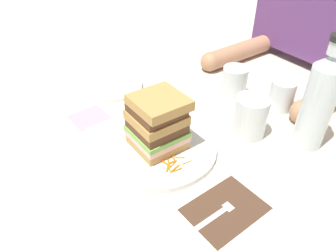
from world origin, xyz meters
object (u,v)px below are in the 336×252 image
at_px(napkin_dark, 225,209).
at_px(napkin_pink, 89,117).
at_px(juice_glass, 250,119).
at_px(empty_tumbler_1, 282,95).
at_px(knife, 120,117).
at_px(side_plate, 114,86).
at_px(sandwich, 157,122).
at_px(water_bottle, 319,101).
at_px(empty_tumbler_0, 234,82).
at_px(main_plate, 157,147).
at_px(fork, 217,214).

bearing_deg(napkin_dark, napkin_pink, -168.95).
relative_size(juice_glass, empty_tumbler_1, 1.23).
xyz_separation_m(empty_tumbler_1, napkin_pink, (-0.26, -0.44, -0.04)).
relative_size(knife, side_plate, 1.17).
xyz_separation_m(sandwich, empty_tumbler_1, (0.05, 0.36, -0.04)).
bearing_deg(water_bottle, empty_tumbler_1, 152.72).
bearing_deg(empty_tumbler_0, water_bottle, -2.44).
relative_size(empty_tumbler_1, napkin_pink, 0.90).
relative_size(side_plate, napkin_pink, 1.90).
relative_size(sandwich, juice_glass, 1.29).
distance_m(empty_tumbler_0, empty_tumbler_1, 0.13).
height_order(sandwich, napkin_pink, sandwich).
bearing_deg(empty_tumbler_1, sandwich, -97.79).
height_order(main_plate, fork, main_plate).
xyz_separation_m(empty_tumbler_0, napkin_pink, (-0.14, -0.38, -0.04)).
xyz_separation_m(water_bottle, empty_tumbler_1, (-0.13, 0.07, -0.08)).
xyz_separation_m(sandwich, side_plate, (-0.31, 0.05, -0.07)).
distance_m(napkin_dark, empty_tumbler_1, 0.40).
relative_size(main_plate, empty_tumbler_1, 3.34).
xyz_separation_m(main_plate, side_plate, (-0.31, 0.05, -0.00)).
height_order(side_plate, napkin_pink, side_plate).
bearing_deg(water_bottle, napkin_pink, -136.57).
distance_m(juice_glass, napkin_pink, 0.41).
distance_m(napkin_dark, napkin_pink, 0.43).
xyz_separation_m(juice_glass, empty_tumbler_1, (-0.03, 0.15, -0.00)).
height_order(knife, juice_glass, juice_glass).
bearing_deg(side_plate, napkin_pink, -51.64).
distance_m(napkin_dark, fork, 0.02).
height_order(knife, napkin_pink, same).
xyz_separation_m(main_plate, sandwich, (0.00, 0.00, 0.07)).
relative_size(water_bottle, empty_tumbler_0, 2.99).
bearing_deg(fork, empty_tumbler_1, 113.74).
xyz_separation_m(fork, side_plate, (-0.52, 0.06, 0.00)).
bearing_deg(main_plate, empty_tumbler_0, 102.45).
distance_m(sandwich, empty_tumbler_0, 0.32).
xyz_separation_m(knife, water_bottle, (0.35, 0.31, 0.12)).
height_order(main_plate, napkin_dark, main_plate).
bearing_deg(empty_tumbler_0, sandwich, -77.46).
xyz_separation_m(knife, empty_tumbler_0, (0.09, 0.32, 0.04)).
xyz_separation_m(knife, napkin_pink, (-0.05, -0.07, -0.00)).
relative_size(juice_glass, side_plate, 0.59).
bearing_deg(juice_glass, empty_tumbler_1, 100.84).
relative_size(fork, side_plate, 0.97).
bearing_deg(sandwich, napkin_dark, 1.85).
bearing_deg(napkin_pink, sandwich, 20.06).
xyz_separation_m(sandwich, knife, (-0.16, -0.01, -0.07)).
bearing_deg(main_plate, empty_tumbler_1, 82.16).
height_order(fork, empty_tumbler_1, empty_tumbler_1).
distance_m(water_bottle, napkin_pink, 0.55).
relative_size(fork, water_bottle, 0.63).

